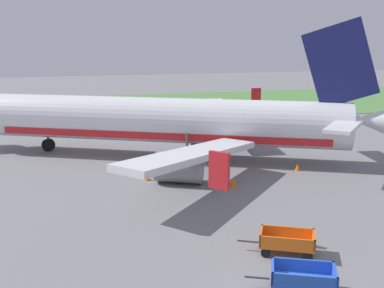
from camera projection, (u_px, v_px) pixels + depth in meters
name	position (u px, v px, depth m)	size (l,w,h in m)	color
grass_strip	(127.00, 107.00, 66.68)	(220.00, 28.00, 0.06)	#518442
airplane	(175.00, 122.00, 38.11)	(35.23, 29.03, 11.34)	silver
baggage_cart_second_in_row	(303.00, 278.00, 18.18)	(3.53, 2.32, 1.07)	#234CB2
baggage_cart_third_in_row	(287.00, 242.00, 21.40)	(3.50, 2.38, 1.07)	orange
traffic_cone_near_plane	(298.00, 167.00, 34.94)	(0.43, 0.43, 0.56)	orange
traffic_cone_mid_apron	(233.00, 182.00, 31.03)	(0.54, 0.54, 0.72)	orange
traffic_cone_by_carts	(147.00, 176.00, 32.53)	(0.45, 0.45, 0.60)	orange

